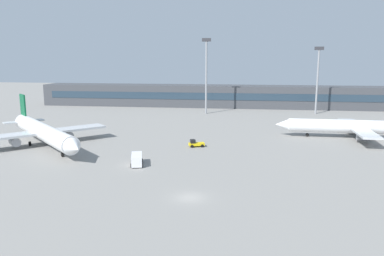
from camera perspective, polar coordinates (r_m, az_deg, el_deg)
The scene contains 8 objects.
ground_plane at distance 95.38m, azimuth 3.07°, elevation -1.85°, with size 400.00×400.00×0.00m, color gray.
terminal_building at distance 159.70m, azimuth 5.06°, elevation 4.80°, with size 155.98×12.13×9.00m.
airplane_near at distance 95.11m, azimuth -21.46°, elevation -0.58°, with size 33.75×33.44×10.86m.
airplane_mid at distance 105.70m, azimuth 23.08°, elevation 0.18°, with size 39.42×27.44×9.74m.
baggage_tug_yellow at distance 88.08m, azimuth 0.54°, elevation -2.35°, with size 3.89×2.71×1.75m.
service_van_white at distance 74.23m, azimuth -8.32°, elevation -4.68°, with size 3.33×5.54×2.08m.
floodlight_tower_west at distance 139.14m, azimuth 2.16°, elevation 8.60°, with size 3.20×0.80×27.31m.
floodlight_tower_east at distance 145.93m, azimuth 18.40°, elevation 7.56°, with size 3.20×0.80×24.31m.
Camera 1 is at (7.56, -52.84, 20.53)m, focal length 35.42 mm.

